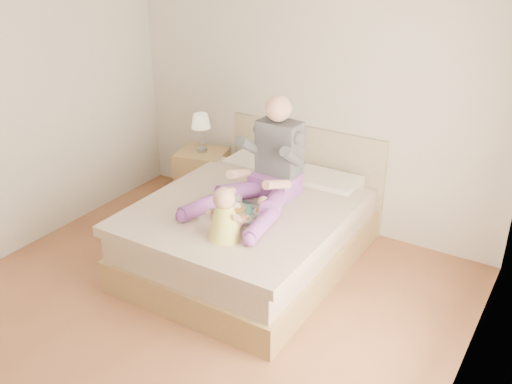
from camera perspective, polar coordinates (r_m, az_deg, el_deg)
The scene contains 7 objects.
room at distance 3.87m, azimuth -7.66°, elevation 4.97°, with size 4.02×4.22×2.71m.
bed at distance 5.20m, azimuth -0.18°, elevation -3.60°, with size 1.70×2.18×1.00m.
nightstand at distance 6.26m, azimuth -5.32°, elevation 1.44°, with size 0.60×0.56×0.62m.
lamp at distance 6.04m, azimuth -5.53°, elevation 6.86°, with size 0.20×0.20×0.41m.
adult at distance 4.95m, azimuth 1.08°, elevation 2.13°, with size 0.80×1.14×0.94m.
tray at distance 4.80m, azimuth -1.02°, elevation -1.92°, with size 0.53×0.45×0.14m.
baby at distance 4.39m, azimuth -3.12°, elevation -2.57°, with size 0.28×0.39×0.43m.
Camera 1 is at (2.40, -2.77, 2.85)m, focal length 40.00 mm.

